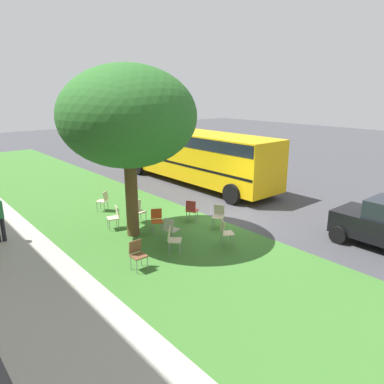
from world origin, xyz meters
The scene contains 15 objects.
ground centered at (0.00, 0.00, 0.00)m, with size 80.00×80.00×0.00m, color #424247.
grass_verge centered at (0.00, 3.20, 0.00)m, with size 48.00×6.00×0.01m, color #3D752D.
sidewalk_strip centered at (0.00, 7.60, 0.00)m, with size 48.00×2.80×0.01m, color #ADA89E.
street_tree centered at (1.02, 3.69, 4.20)m, with size 4.62×4.62×5.93m.
chair_0 centered at (-1.12, 3.52, 0.52)m, with size 0.59×0.59×0.88m.
chair_1 centered at (0.67, 2.89, 0.52)m, with size 0.57×0.56×0.88m.
chair_2 centered at (-0.41, 3.06, 0.52)m, with size 0.50×0.51×0.88m.
chair_3 centered at (0.69, 1.19, 0.52)m, with size 0.57×0.57×0.88m.
chair_4 centered at (-1.33, 4.97, 0.52)m, with size 0.42×0.42×0.88m.
chair_5 centered at (4.16, 3.25, 0.52)m, with size 0.59×0.58×0.88m.
chair_6 centered at (2.02, 2.83, 0.52)m, with size 0.46×0.45×0.88m.
chair_7 centered at (1.97, 3.91, 0.52)m, with size 0.51×0.52×0.88m.
chair_8 centered at (-1.82, 1.83, 0.52)m, with size 0.57×0.57×0.88m.
chair_9 centered at (-0.47, 0.84, 0.52)m, with size 0.57×0.58×0.88m.
school_bus centered at (5.23, -2.95, 1.76)m, with size 10.40×2.80×2.88m.
Camera 1 is at (-9.64, 9.96, 5.06)m, focal length 33.66 mm.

